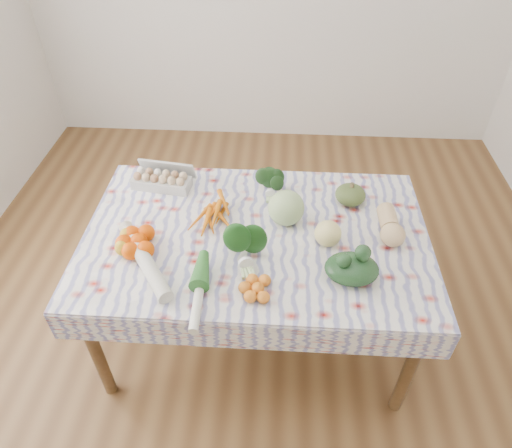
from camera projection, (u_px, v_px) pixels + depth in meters
The scene contains 16 objects.
ground at pixel (256, 327), 2.71m from camera, with size 4.50×4.50×0.00m, color brown.
dining_table at pixel (256, 245), 2.26m from camera, with size 1.60×1.00×0.75m.
tablecloth at pixel (256, 234), 2.21m from camera, with size 1.66×1.06×0.01m, color white.
egg_carton at pixel (161, 181), 2.45m from camera, with size 0.31×0.13×0.08m, color #B8B9B3.
carrot_bunch at pixel (213, 216), 2.26m from camera, with size 0.24×0.22×0.04m, color orange.
kale_bunch at pixel (270, 185), 2.39m from camera, with size 0.14×0.12×0.12m, color #183816.
kabocha_squash at pixel (350, 195), 2.34m from camera, with size 0.16×0.16×0.10m, color #455928.
cabbage at pixel (286, 208), 2.21m from camera, with size 0.18×0.18×0.18m, color #9FC17A.
butternut_squash at pixel (390, 224), 2.16m from camera, with size 0.12×0.25×0.12m, color tan.
orange_cluster at pixel (139, 241), 2.09m from camera, with size 0.26×0.26×0.09m, color #E74B01.
broccoli at pixel (244, 252), 2.02m from camera, with size 0.17×0.17×0.12m, color #184C16.
mandarin_cluster at pixel (258, 288), 1.91m from camera, with size 0.18×0.18×0.06m, color orange.
grapefruit at pixel (328, 234), 2.11m from camera, with size 0.12×0.12×0.12m, color #EFDF80.
spinach_bag at pixel (352, 269), 1.96m from camera, with size 0.23×0.19×0.10m, color black.
daikon at pixel (147, 264), 2.00m from camera, with size 0.07×0.07×0.47m, color beige.
leek at pixel (199, 292), 1.90m from camera, with size 0.04×0.04×0.39m, color white.
Camera 1 is at (0.10, -1.62, 2.25)m, focal length 32.00 mm.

